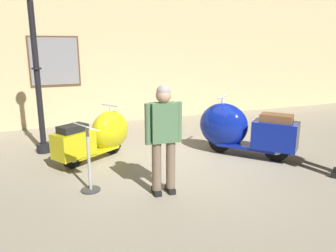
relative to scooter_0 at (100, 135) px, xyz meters
The scene contains 7 objects.
ground_plane 1.64m from the scooter_0, 32.14° to the right, with size 60.00×60.00×0.00m, color gray.
showroom_back_wall 3.53m from the scooter_0, 65.87° to the left, with size 18.00×0.24×3.68m.
scooter_0 is the anchor object (origin of this frame).
scooter_1 2.62m from the scooter_0, 17.43° to the right, with size 1.60×1.76×1.13m.
lamppost 1.64m from the scooter_0, 142.09° to the left, with size 0.28×0.28×3.08m.
visitor_0 1.99m from the scooter_0, 73.10° to the right, with size 0.53×0.26×1.56m.
info_stanchion 1.44m from the scooter_0, 106.29° to the right, with size 0.33×0.38×1.02m.
Camera 1 is at (-2.31, -5.04, 2.06)m, focal length 34.75 mm.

